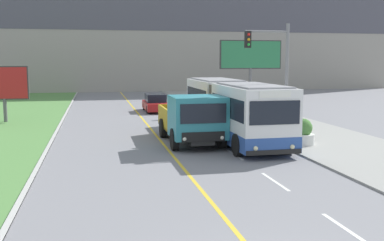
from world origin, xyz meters
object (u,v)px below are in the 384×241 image
object	(u,v)px
dump_truck	(194,120)
planter_round_near	(303,133)
billboard_small	(4,84)
car_distant	(156,103)
planter_round_third	(240,111)
traffic_light_mast	(275,68)
city_bus	(232,109)
planter_round_second	(263,120)
billboard_large	(251,57)

from	to	relation	value
dump_truck	planter_round_near	bearing A→B (deg)	-14.04
billboard_small	dump_truck	bearing A→B (deg)	-45.60
planter_round_near	billboard_small	bearing A→B (deg)	142.42
car_distant	planter_round_third	bearing A→B (deg)	-51.18
traffic_light_mast	city_bus	bearing A→B (deg)	121.28
city_bus	planter_round_second	size ratio (longest dim) A/B	9.60
billboard_large	billboard_small	distance (m)	18.29
planter_round_second	planter_round_near	bearing A→B (deg)	-88.72
billboard_small	planter_round_near	world-z (taller)	billboard_small
car_distant	dump_truck	bearing A→B (deg)	-90.48
billboard_large	car_distant	bearing A→B (deg)	159.94
traffic_light_mast	billboard_small	distance (m)	18.69
car_distant	billboard_large	bearing A→B (deg)	-20.06
traffic_light_mast	billboard_large	distance (m)	13.54
car_distant	planter_round_third	size ratio (longest dim) A/B	3.44
dump_truck	traffic_light_mast	xyz separation A→B (m)	(3.98, -0.48, 2.53)
city_bus	planter_round_near	xyz separation A→B (m)	(2.67, -3.20, -0.92)
billboard_large	planter_round_third	bearing A→B (deg)	-118.36
planter_round_near	traffic_light_mast	bearing A→B (deg)	146.21
dump_truck	planter_round_second	bearing A→B (deg)	36.40
city_bus	planter_round_third	world-z (taller)	city_bus
city_bus	car_distant	bearing A→B (deg)	100.20
billboard_large	billboard_small	world-z (taller)	billboard_large
city_bus	traffic_light_mast	world-z (taller)	traffic_light_mast
dump_truck	planter_round_third	size ratio (longest dim) A/B	5.09
city_bus	billboard_large	world-z (taller)	billboard_large
traffic_light_mast	planter_round_second	distance (m)	5.40
billboard_large	dump_truck	bearing A→B (deg)	-120.34
dump_truck	car_distant	distance (m)	15.26
billboard_small	planter_round_second	xyz separation A→B (m)	(15.83, -7.22, -1.94)
billboard_large	billboard_small	size ratio (longest dim) A/B	1.51
city_bus	car_distant	distance (m)	13.59
dump_truck	planter_round_near	world-z (taller)	dump_truck
city_bus	planter_round_third	distance (m)	7.50
billboard_large	traffic_light_mast	bearing A→B (deg)	-104.57
car_distant	planter_round_third	distance (m)	8.29
dump_truck	traffic_light_mast	world-z (taller)	traffic_light_mast
traffic_light_mast	planter_round_third	world-z (taller)	traffic_light_mast
dump_truck	billboard_large	world-z (taller)	billboard_large
car_distant	traffic_light_mast	size ratio (longest dim) A/B	0.72
city_bus	billboard_small	xyz separation A→B (m)	(-13.27, 9.07, 1.01)
traffic_light_mast	billboard_small	size ratio (longest dim) A/B	1.57
dump_truck	billboard_small	xyz separation A→B (m)	(-10.74, 10.97, 1.30)
city_bus	dump_truck	bearing A→B (deg)	-143.11
billboard_small	planter_round_third	size ratio (longest dim) A/B	3.05
planter_round_second	dump_truck	bearing A→B (deg)	-143.60
traffic_light_mast	planter_round_near	bearing A→B (deg)	-33.79
dump_truck	billboard_large	xyz separation A→B (m)	(7.38, 12.60, 3.14)
car_distant	planter_round_second	xyz separation A→B (m)	(4.96, -11.50, -0.05)
traffic_light_mast	planter_round_second	bearing A→B (deg)	75.35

